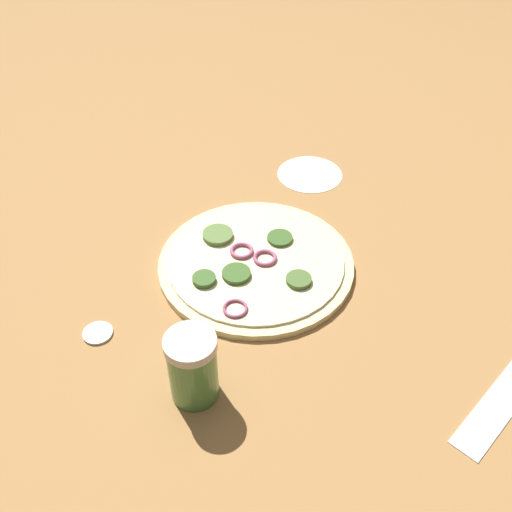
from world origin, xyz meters
TOP-DOWN VIEW (x-y plane):
  - ground_plane at (0.00, 0.00)m, footprint 3.00×3.00m
  - pizza at (-0.00, -0.00)m, footprint 0.28×0.28m
  - spice_jar at (0.15, -0.18)m, footprint 0.06×0.06m
  - loose_cap at (0.00, -0.24)m, footprint 0.04×0.04m
  - flour_patch at (-0.15, 0.21)m, footprint 0.11×0.11m

SIDE VIEW (x-z plane):
  - ground_plane at x=0.00m, z-range 0.00..0.00m
  - flour_patch at x=-0.15m, z-range 0.00..0.00m
  - loose_cap at x=0.00m, z-range 0.00..0.01m
  - pizza at x=0.00m, z-range 0.00..0.02m
  - spice_jar at x=0.15m, z-range 0.00..0.10m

